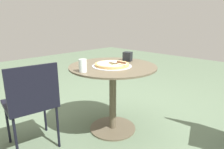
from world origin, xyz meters
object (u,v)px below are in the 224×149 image
(patio_table, at_px, (113,85))
(drinking_cup, at_px, (83,66))
(pizza_on_tray, at_px, (112,65))
(patio_chair_far, at_px, (31,100))
(napkin_dispenser, at_px, (128,57))
(pizza_server, at_px, (118,62))

(patio_table, height_order, drinking_cup, drinking_cup)
(pizza_on_tray, xyz_separation_m, patio_chair_far, (-0.29, -0.77, -0.26))
(drinking_cup, relative_size, napkin_dispenser, 1.12)
(patio_table, bearing_deg, napkin_dispenser, 98.14)
(pizza_on_tray, distance_m, patio_chair_far, 0.86)
(drinking_cup, xyz_separation_m, napkin_dispenser, (-0.03, 0.68, -0.01))
(pizza_server, bearing_deg, drinking_cup, -105.09)
(pizza_server, xyz_separation_m, napkin_dispenser, (-0.13, 0.31, 0.00))
(pizza_on_tray, bearing_deg, patio_table, 114.90)
(pizza_on_tray, bearing_deg, napkin_dispenser, 99.45)
(drinking_cup, distance_m, patio_chair_far, 0.57)
(pizza_server, bearing_deg, patio_chair_far, -115.12)
(pizza_on_tray, relative_size, napkin_dispenser, 3.88)
(napkin_dispenser, relative_size, patio_chair_far, 0.12)
(pizza_on_tray, xyz_separation_m, napkin_dispenser, (-0.05, 0.32, 0.04))
(patio_table, xyz_separation_m, pizza_on_tray, (0.01, -0.02, 0.23))
(patio_table, height_order, napkin_dispenser, napkin_dispenser)
(pizza_on_tray, height_order, patio_chair_far, patio_chair_far)
(patio_table, bearing_deg, pizza_on_tray, -65.10)
(patio_table, relative_size, drinking_cup, 7.76)
(pizza_on_tray, bearing_deg, pizza_server, 7.56)
(patio_table, height_order, patio_chair_far, patio_chair_far)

